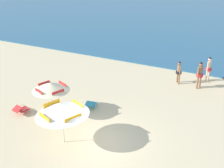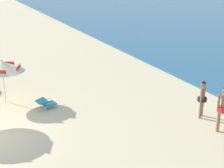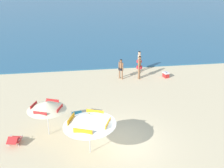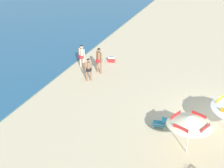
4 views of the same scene
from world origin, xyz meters
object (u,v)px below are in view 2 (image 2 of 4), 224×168
at_px(beach_umbrella_striped_main, 2,66).
at_px(person_standing_near_shore, 202,97).
at_px(lounge_chair_beside_umbrella, 46,103).
at_px(person_wading_in, 224,106).

relative_size(beach_umbrella_striped_main, person_standing_near_shore, 1.59).
bearing_deg(person_standing_near_shore, beach_umbrella_striped_main, -125.25).
relative_size(beach_umbrella_striped_main, lounge_chair_beside_umbrella, 2.67).
distance_m(lounge_chair_beside_umbrella, person_wading_in, 7.48).
xyz_separation_m(lounge_chair_beside_umbrella, person_wading_in, (4.95, 5.55, 0.77)).
distance_m(beach_umbrella_striped_main, lounge_chair_beside_umbrella, 2.62).
relative_size(beach_umbrella_striped_main, person_wading_in, 1.38).
height_order(person_standing_near_shore, person_wading_in, person_wading_in).
bearing_deg(lounge_chair_beside_umbrella, beach_umbrella_striped_main, -135.34).
height_order(beach_umbrella_striped_main, person_standing_near_shore, beach_umbrella_striped_main).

